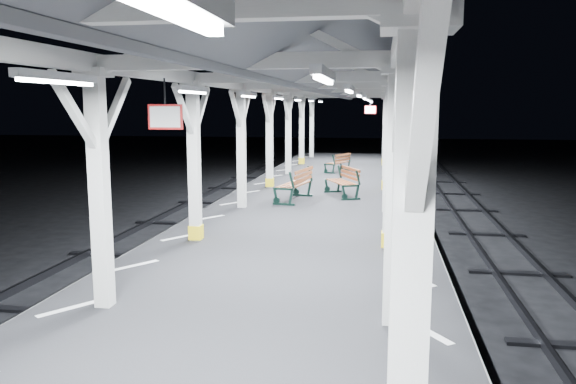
# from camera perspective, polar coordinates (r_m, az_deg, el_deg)

# --- Properties ---
(ground) EXTENTS (120.00, 120.00, 0.00)m
(ground) POSITION_cam_1_polar(r_m,az_deg,el_deg) (10.05, -1.78, -13.59)
(ground) COLOR black
(ground) RESTS_ON ground
(platform) EXTENTS (6.00, 50.00, 1.00)m
(platform) POSITION_cam_1_polar(r_m,az_deg,el_deg) (9.87, -1.79, -10.91)
(platform) COLOR black
(platform) RESTS_ON ground
(hazard_stripes_left) EXTENTS (1.00, 48.00, 0.01)m
(hazard_stripes_left) POSITION_cam_1_polar(r_m,az_deg,el_deg) (10.45, -15.20, -7.20)
(hazard_stripes_left) COLOR silver
(hazard_stripes_left) RESTS_ON platform
(hazard_stripes_right) EXTENTS (1.00, 48.00, 0.01)m
(hazard_stripes_right) POSITION_cam_1_polar(r_m,az_deg,el_deg) (9.56, 12.92, -8.60)
(hazard_stripes_right) COLOR silver
(hazard_stripes_right) RESTS_ON platform
(track_left) EXTENTS (2.20, 60.00, 0.16)m
(track_left) POSITION_cam_1_polar(r_m,az_deg,el_deg) (11.98, -26.37, -10.39)
(track_left) COLOR #2D2D33
(track_left) RESTS_ON ground
(canopy) EXTENTS (5.40, 49.00, 4.65)m
(canopy) POSITION_cam_1_polar(r_m,az_deg,el_deg) (9.31, -1.93, 13.29)
(canopy) COLOR silver
(canopy) RESTS_ON platform
(bench_mid) EXTENTS (0.98, 1.91, 0.99)m
(bench_mid) POSITION_cam_1_polar(r_m,az_deg,el_deg) (16.83, 0.92, 0.88)
(bench_mid) COLOR black
(bench_mid) RESTS_ON platform
(bench_far) EXTENTS (1.24, 1.78, 0.91)m
(bench_far) POSITION_cam_1_polar(r_m,az_deg,el_deg) (17.82, 5.77, 1.14)
(bench_far) COLOR black
(bench_far) RESTS_ON platform
(bench_extra) EXTENTS (1.08, 1.57, 0.80)m
(bench_extra) POSITION_cam_1_polar(r_m,az_deg,el_deg) (24.38, 5.24, 3.03)
(bench_extra) COLOR black
(bench_extra) RESTS_ON platform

